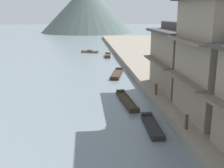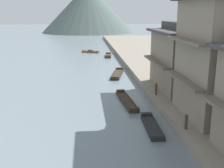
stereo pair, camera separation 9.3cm
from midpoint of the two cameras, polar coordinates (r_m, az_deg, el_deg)
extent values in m
cube|color=gray|center=(36.47, 18.21, 2.31)|extent=(18.00, 110.00, 0.71)
cube|color=#33281E|center=(24.13, 2.97, -3.62)|extent=(1.31, 5.55, 0.23)
cube|color=#33281E|center=(26.49, 1.67, -1.45)|extent=(0.80, 0.42, 0.20)
cube|color=#33281E|center=(21.68, 4.57, -5.18)|extent=(0.80, 0.42, 0.20)
cube|color=#33281E|center=(24.00, 2.07, -3.33)|extent=(0.49, 4.99, 0.08)
cube|color=#33281E|center=(24.18, 3.87, -3.22)|extent=(0.49, 4.99, 0.08)
cube|color=brown|center=(54.95, -4.64, 6.65)|extent=(3.50, 2.25, 0.24)
cube|color=brown|center=(54.34, -3.12, 6.83)|extent=(0.68, 0.93, 0.21)
cube|color=brown|center=(55.54, -6.14, 6.93)|extent=(0.68, 0.93, 0.21)
cube|color=brown|center=(55.32, -4.47, 6.87)|extent=(2.69, 1.25, 0.08)
cube|color=brown|center=(54.53, -4.82, 6.76)|extent=(2.69, 1.25, 0.08)
ellipsoid|color=brown|center=(54.90, -4.65, 7.02)|extent=(1.44, 1.26, 0.47)
cube|color=#423328|center=(49.75, -0.97, 5.89)|extent=(1.41, 4.01, 0.27)
cube|color=#423328|center=(51.51, -0.94, 6.48)|extent=(0.96, 0.45, 0.24)
cube|color=#423328|center=(47.92, -1.00, 5.87)|extent=(0.96, 0.45, 0.24)
cube|color=#423328|center=(49.73, -1.52, 6.09)|extent=(0.41, 3.42, 0.08)
cube|color=#423328|center=(49.72, -0.41, 6.09)|extent=(0.41, 3.42, 0.08)
cube|color=#232326|center=(19.12, 8.19, -8.80)|extent=(1.02, 4.14, 0.21)
cube|color=#232326|center=(20.78, 7.12, -6.24)|extent=(0.81, 0.39, 0.19)
cube|color=#232326|center=(17.34, 9.53, -10.68)|extent=(0.81, 0.39, 0.19)
cube|color=#232326|center=(18.99, 7.01, -8.46)|extent=(0.20, 3.62, 0.08)
cube|color=#232326|center=(19.15, 9.40, -8.35)|extent=(0.20, 3.62, 0.08)
cube|color=#33281E|center=(34.69, 0.98, 2.04)|extent=(2.34, 5.80, 0.24)
cube|color=#33281E|center=(37.27, 1.46, 3.27)|extent=(1.01, 0.57, 0.21)
cube|color=#33281E|center=(32.02, 0.42, 1.39)|extent=(1.01, 0.57, 0.21)
cube|color=#33281E|center=(34.71, 0.18, 2.32)|extent=(1.28, 5.09, 0.08)
cube|color=#33281E|center=(34.60, 1.78, 2.27)|extent=(1.28, 5.09, 0.08)
cube|color=#6E6151|center=(18.90, 14.45, 0.87)|extent=(0.70, 5.90, 0.16)
cube|color=#6E6151|center=(18.48, 14.97, 8.73)|extent=(0.70, 5.90, 0.16)
cube|color=#7F705B|center=(26.52, 15.81, 4.63)|extent=(5.73, 7.39, 5.20)
cube|color=brown|center=(25.52, 9.06, 4.63)|extent=(0.70, 7.39, 0.16)
cube|color=#3D3838|center=(26.21, 16.23, 10.49)|extent=(6.63, 8.29, 0.24)
cube|color=#3D3838|center=(26.19, 16.30, 11.52)|extent=(3.44, 8.29, 0.70)
cylinder|color=#473828|center=(17.52, 15.13, -7.64)|extent=(0.20, 0.20, 0.91)
cylinder|color=#473828|center=(24.09, 9.08, -1.10)|extent=(0.20, 0.20, 0.99)
cone|color=#4C5B56|center=(115.55, -5.28, 15.39)|extent=(37.55, 37.55, 18.83)
camera|label=1|loc=(0.05, -90.11, -0.03)|focal=43.82mm
camera|label=2|loc=(0.05, 89.89, 0.03)|focal=43.82mm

